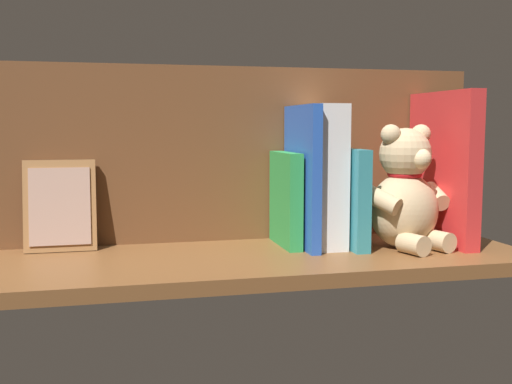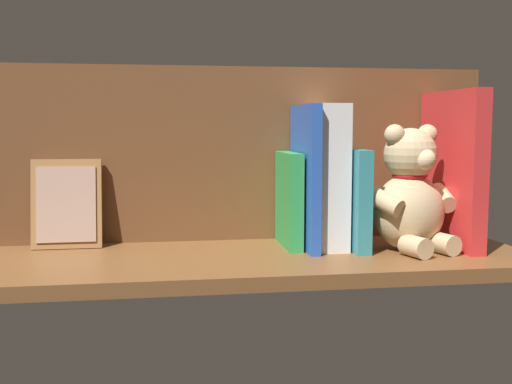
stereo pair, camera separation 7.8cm
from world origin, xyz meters
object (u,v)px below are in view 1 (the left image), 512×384
object	(u,v)px
picture_frame_leaning	(60,206)
dictionary_thick_white	(321,175)
book_0	(445,187)
teddy_bear	(405,194)

from	to	relation	value
picture_frame_leaning	dictionary_thick_white	bearing A→B (deg)	173.39
book_0	picture_frame_leaning	size ratio (longest dim) A/B	1.24
teddy_bear	dictionary_thick_white	distance (cm)	14.56
book_0	picture_frame_leaning	bearing A→B (deg)	-3.48
book_0	teddy_bear	distance (cm)	13.24
book_0	teddy_bear	xyz separation A→B (cm)	(11.40, 6.74, -0.17)
book_0	dictionary_thick_white	xyz separation A→B (cm)	(24.42, 0.92, 2.75)
picture_frame_leaning	teddy_bear	bearing A→B (deg)	169.14
teddy_bear	book_0	bearing A→B (deg)	-165.68
book_0	dictionary_thick_white	bearing A→B (deg)	2.16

